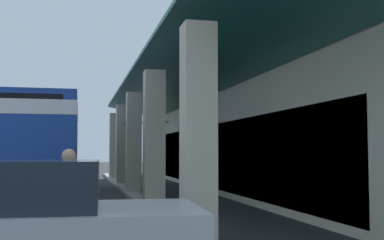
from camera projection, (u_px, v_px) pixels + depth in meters
ground at (282, 195)px, 18.16m from camera, size 120.00×120.00×0.00m
curb_strip at (130, 193)px, 18.26m from camera, size 30.66×0.50×0.12m
plaza_building at (362, 100)px, 20.64m from camera, size 25.85×16.69×7.48m
transit_bus at (39, 144)px, 17.04m from camera, size 11.22×2.88×3.34m
pedestrian at (68, 196)px, 7.45m from camera, size 0.65×0.39×1.61m
potted_palm at (146, 172)px, 21.94m from camera, size 1.63×2.06×2.99m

